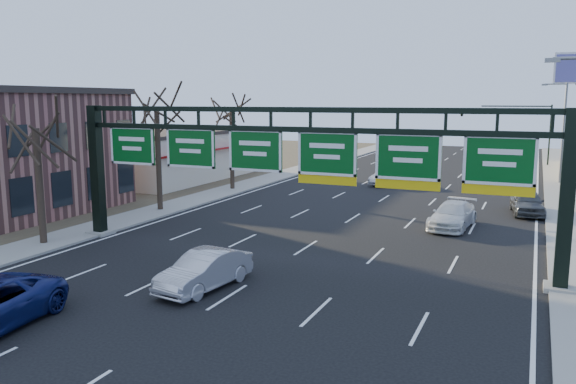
% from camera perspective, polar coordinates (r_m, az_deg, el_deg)
% --- Properties ---
extents(ground, '(160.00, 160.00, 0.00)m').
position_cam_1_polar(ground, '(20.47, -9.01, -12.24)').
color(ground, black).
rests_on(ground, ground).
extents(sidewalk_left, '(3.00, 120.00, 0.12)m').
position_cam_1_polar(sidewalk_left, '(43.44, -8.91, -0.64)').
color(sidewalk_left, gray).
rests_on(sidewalk_left, ground).
extents(sidewalk_right, '(3.00, 120.00, 0.12)m').
position_cam_1_polar(sidewalk_right, '(36.74, 27.04, -3.38)').
color(sidewalk_right, gray).
rests_on(sidewalk_right, ground).
extents(dirt_strip_left, '(21.00, 120.00, 0.06)m').
position_cam_1_polar(dirt_strip_left, '(51.03, -20.51, 0.32)').
color(dirt_strip_left, '#473D2B').
rests_on(dirt_strip_left, ground).
extents(lane_markings, '(21.60, 120.00, 0.01)m').
position_cam_1_polar(lane_markings, '(38.15, 7.50, -2.07)').
color(lane_markings, white).
rests_on(lane_markings, ground).
extents(sign_gantry, '(24.60, 1.20, 7.20)m').
position_cam_1_polar(sign_gantry, '(26.20, 0.56, 3.06)').
color(sign_gantry, black).
rests_on(sign_gantry, ground).
extents(brick_block, '(10.40, 12.40, 8.30)m').
position_cam_1_polar(brick_block, '(41.93, -25.98, 3.83)').
color(brick_block, '#8E544D').
rests_on(brick_block, ground).
extents(cream_strip, '(10.90, 18.40, 4.70)m').
position_cam_1_polar(cream_strip, '(55.36, -11.50, 3.81)').
color(cream_strip, beige).
rests_on(cream_strip, ground).
extents(tree_gantry, '(3.60, 3.60, 8.48)m').
position_cam_1_polar(tree_gantry, '(31.30, -24.40, 7.82)').
color(tree_gantry, black).
rests_on(tree_gantry, sidewalk_left).
extents(tree_mid, '(3.60, 3.60, 9.24)m').
position_cam_1_polar(tree_mid, '(38.70, -13.26, 9.62)').
color(tree_mid, black).
rests_on(tree_mid, sidewalk_left).
extents(tree_far, '(3.60, 3.60, 8.86)m').
position_cam_1_polar(tree_far, '(47.07, -5.80, 9.27)').
color(tree_far, black).
rests_on(tree_far, sidewalk_left).
extents(streetlight_far, '(2.15, 0.22, 9.00)m').
position_cam_1_polar(streetlight_far, '(56.00, 26.07, 5.91)').
color(streetlight_far, slate).
rests_on(streetlight_far, sidewalk_right).
extents(traffic_signal_mast, '(10.16, 0.54, 7.00)m').
position_cam_1_polar(traffic_signal_mast, '(71.10, 20.21, 7.14)').
color(traffic_signal_mast, black).
rests_on(traffic_signal_mast, ground).
extents(car_silver_sedan, '(2.18, 4.73, 1.50)m').
position_cam_1_polar(car_silver_sedan, '(22.91, -8.48, -7.87)').
color(car_silver_sedan, '#B5B4B9').
rests_on(car_silver_sedan, ground).
extents(car_white_wagon, '(2.57, 5.32, 1.49)m').
position_cam_1_polar(car_white_wagon, '(34.68, 16.38, -2.27)').
color(car_white_wagon, silver).
rests_on(car_white_wagon, ground).
extents(car_grey_far, '(2.51, 4.92, 1.61)m').
position_cam_1_polar(car_grey_far, '(40.38, 23.14, -0.97)').
color(car_grey_far, '#424548').
rests_on(car_grey_far, ground).
extents(car_silver_distant, '(2.32, 4.50, 1.41)m').
position_cam_1_polar(car_silver_distant, '(50.81, 9.94, 1.50)').
color(car_silver_distant, '#AAAAAF').
rests_on(car_silver_distant, ground).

